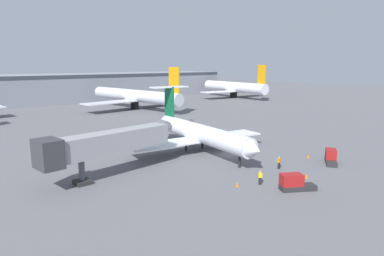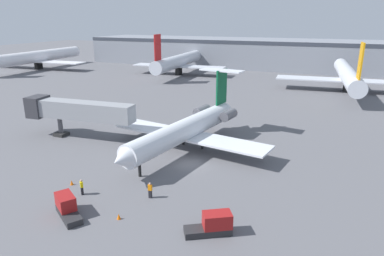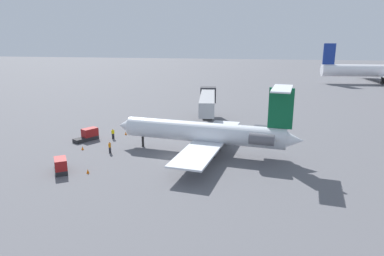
% 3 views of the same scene
% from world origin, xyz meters
% --- Properties ---
extents(ground_plane, '(400.00, 400.00, 0.10)m').
position_xyz_m(ground_plane, '(0.00, 0.00, -0.05)').
color(ground_plane, '#5B5B60').
extents(regional_jet, '(23.60, 27.19, 9.91)m').
position_xyz_m(regional_jet, '(-2.24, 4.57, 3.15)').
color(regional_jet, silver).
rests_on(regional_jet, ground_plane).
extents(jet_bridge, '(17.61, 4.54, 6.00)m').
position_xyz_m(jet_bridge, '(-20.13, 2.38, 4.32)').
color(jet_bridge, gray).
rests_on(jet_bridge, ground_plane).
extents(ground_crew_marshaller, '(0.47, 0.46, 1.69)m').
position_xyz_m(ground_crew_marshaller, '(-7.09, -11.64, 0.86)').
color(ground_crew_marshaller, black).
rests_on(ground_crew_marshaller, ground_plane).
extents(ground_crew_loader, '(0.43, 0.30, 1.69)m').
position_xyz_m(ground_crew_loader, '(-0.26, -9.46, 0.86)').
color(ground_crew_loader, black).
rests_on(ground_crew_loader, ground_plane).
extents(baggage_tug_lead, '(4.13, 3.31, 1.90)m').
position_xyz_m(baggage_tug_lead, '(7.68, -12.67, 0.84)').
color(baggage_tug_lead, '#262628').
rests_on(baggage_tug_lead, ground_plane).
extents(baggage_tug_trailing, '(4.13, 3.32, 1.90)m').
position_xyz_m(baggage_tug_trailing, '(-5.71, -15.30, 0.84)').
color(baggage_tug_trailing, '#262628').
rests_on(baggage_tug_trailing, ground_plane).
extents(traffic_cone_near, '(0.36, 0.36, 0.55)m').
position_xyz_m(traffic_cone_near, '(-9.62, -10.37, 0.28)').
color(traffic_cone_near, orange).
rests_on(traffic_cone_near, ground_plane).
extents(traffic_cone_mid, '(0.36, 0.36, 0.55)m').
position_xyz_m(traffic_cone_mid, '(-0.94, -14.01, 0.28)').
color(traffic_cone_mid, orange).
rests_on(traffic_cone_mid, ground_plane).
extents(traffic_cone_far, '(0.36, 0.36, 0.55)m').
position_xyz_m(traffic_cone_far, '(7.54, -9.22, 0.28)').
color(traffic_cone_far, orange).
rests_on(traffic_cone_far, ground_plane).
extents(terminal_building, '(159.00, 24.32, 10.13)m').
position_xyz_m(terminal_building, '(0.00, 94.07, 5.08)').
color(terminal_building, gray).
rests_on(terminal_building, ground_plane).
extents(parked_airliner_centre, '(34.22, 40.42, 13.08)m').
position_xyz_m(parked_airliner_centre, '(17.82, 56.39, 4.13)').
color(parked_airliner_centre, silver).
rests_on(parked_airliner_centre, ground_plane).
extents(parked_airliner_east_mid, '(30.54, 35.97, 13.54)m').
position_xyz_m(parked_airliner_east_mid, '(68.26, 60.80, 4.37)').
color(parked_airliner_east_mid, silver).
rests_on(parked_airliner_east_mid, ground_plane).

